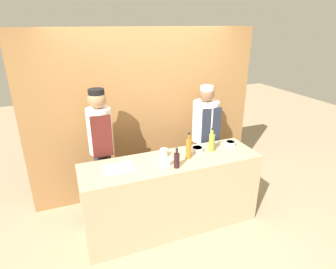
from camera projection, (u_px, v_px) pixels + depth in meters
name	position (u px, v px, depth m)	size (l,w,h in m)	color
ground_plane	(172.00, 224.00, 3.67)	(14.00, 14.00, 0.00)	tan
cabinet_wall	(146.00, 115.00, 4.09)	(3.32, 0.18, 2.40)	olive
counter	(172.00, 194.00, 3.50)	(2.16, 0.63, 0.93)	tan
sauce_bowl_white	(166.00, 162.00, 3.23)	(0.15, 0.15, 0.05)	silver
sauce_bowl_brown	(230.00, 143.00, 3.72)	(0.14, 0.14, 0.05)	silver
sauce_bowl_green	(197.00, 149.00, 3.55)	(0.16, 0.16, 0.05)	silver
cutting_board	(119.00, 168.00, 3.12)	(0.34, 0.22, 0.02)	white
bottle_wine	(177.00, 160.00, 3.12)	(0.07, 0.07, 0.24)	black
bottle_amber	(189.00, 148.00, 3.33)	(0.07, 0.07, 0.32)	#9E661E
bottle_oil	(212.00, 142.00, 3.52)	(0.07, 0.07, 0.30)	olive
cup_cream	(164.00, 153.00, 3.40)	(0.10, 0.10, 0.10)	silver
chef_left	(102.00, 149.00, 3.53)	(0.30, 0.30, 1.74)	#28282D
chef_right	(204.00, 138.00, 4.05)	(0.36, 0.36, 1.66)	#28282D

